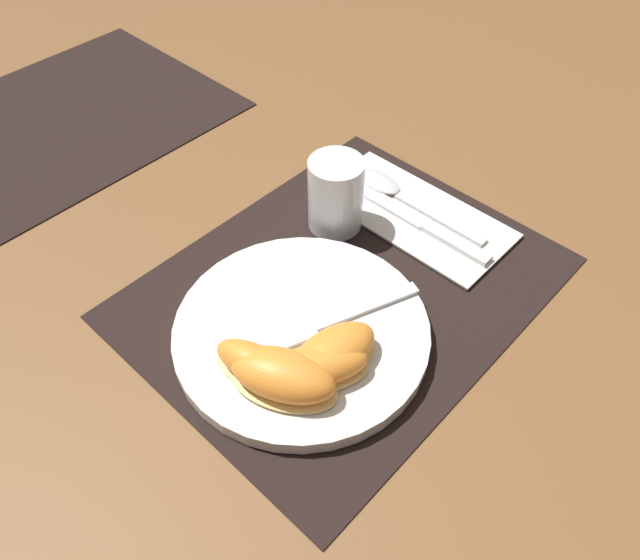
# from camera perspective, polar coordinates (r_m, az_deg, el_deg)

# --- Properties ---
(ground_plane) EXTENTS (3.00, 3.00, 0.00)m
(ground_plane) POSITION_cam_1_polar(r_m,az_deg,el_deg) (0.68, 2.21, -0.70)
(ground_plane) COLOR brown
(placemat) EXTENTS (0.44, 0.35, 0.00)m
(placemat) POSITION_cam_1_polar(r_m,az_deg,el_deg) (0.68, 2.22, -0.59)
(placemat) COLOR black
(placemat) RESTS_ON ground_plane
(placemat_far) EXTENTS (0.44, 0.35, 0.00)m
(placemat_far) POSITION_cam_1_polar(r_m,az_deg,el_deg) (1.00, -22.58, 13.36)
(placemat_far) COLOR black
(placemat_far) RESTS_ON ground_plane
(plate) EXTENTS (0.26, 0.26, 0.02)m
(plate) POSITION_cam_1_polar(r_m,az_deg,el_deg) (0.63, -1.70, -4.77)
(plate) COLOR white
(plate) RESTS_ON placemat
(juice_glass) EXTENTS (0.06, 0.06, 0.09)m
(juice_glass) POSITION_cam_1_polar(r_m,az_deg,el_deg) (0.72, 1.43, 7.48)
(juice_glass) COLOR silver
(juice_glass) RESTS_ON placemat
(napkin) EXTENTS (0.12, 0.24, 0.00)m
(napkin) POSITION_cam_1_polar(r_m,az_deg,el_deg) (0.77, 8.51, 6.03)
(napkin) COLOR white
(napkin) RESTS_ON placemat
(knife) EXTENTS (0.02, 0.22, 0.01)m
(knife) POSITION_cam_1_polar(r_m,az_deg,el_deg) (0.75, 8.53, 5.58)
(knife) COLOR silver
(knife) RESTS_ON napkin
(spoon) EXTENTS (0.03, 0.19, 0.01)m
(spoon) POSITION_cam_1_polar(r_m,az_deg,el_deg) (0.79, 6.75, 8.10)
(spoon) COLOR silver
(spoon) RESTS_ON napkin
(fork) EXTENTS (0.19, 0.09, 0.00)m
(fork) POSITION_cam_1_polar(r_m,az_deg,el_deg) (0.62, 0.09, -4.02)
(fork) COLOR silver
(fork) RESTS_ON plate
(citrus_wedge_0) EXTENTS (0.06, 0.11, 0.04)m
(citrus_wedge_0) POSITION_cam_1_polar(r_m,az_deg,el_deg) (0.58, -5.37, -8.10)
(citrus_wedge_0) COLOR #F4DB84
(citrus_wedge_0) RESTS_ON plate
(citrus_wedge_1) EXTENTS (0.09, 0.12, 0.04)m
(citrus_wedge_1) POSITION_cam_1_polar(r_m,az_deg,el_deg) (0.57, -3.41, -8.80)
(citrus_wedge_1) COLOR #F4DB84
(citrus_wedge_1) RESTS_ON plate
(citrus_wedge_2) EXTENTS (0.11, 0.10, 0.03)m
(citrus_wedge_2) POSITION_cam_1_polar(r_m,az_deg,el_deg) (0.58, -0.71, -8.08)
(citrus_wedge_2) COLOR #F4DB84
(citrus_wedge_2) RESTS_ON plate
(citrus_wedge_3) EXTENTS (0.10, 0.07, 0.03)m
(citrus_wedge_3) POSITION_cam_1_polar(r_m,az_deg,el_deg) (0.58, 1.15, -6.80)
(citrus_wedge_3) COLOR #F4DB84
(citrus_wedge_3) RESTS_ON plate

